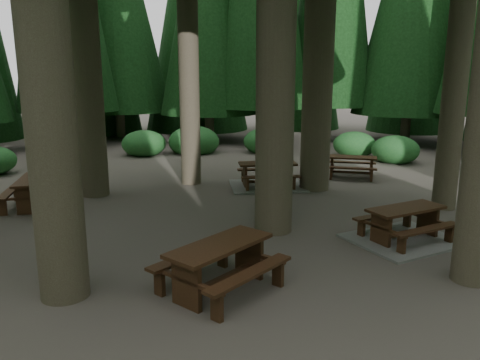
{
  "coord_description": "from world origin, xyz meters",
  "views": [
    {
      "loc": [
        -0.07,
        -9.97,
        3.47
      ],
      "look_at": [
        0.05,
        0.56,
        1.1
      ],
      "focal_mm": 35.0,
      "sensor_mm": 36.0,
      "label": 1
    }
  ],
  "objects_px": {
    "picnic_table_c": "(267,179)",
    "picnic_table_d": "(352,163)",
    "picnic_table_e": "(220,259)",
    "picnic_table_b": "(33,188)",
    "picnic_table_a": "(405,230)"
  },
  "relations": [
    {
      "from": "picnic_table_b",
      "to": "picnic_table_a",
      "type": "bearing_deg",
      "value": -118.13
    },
    {
      "from": "picnic_table_d",
      "to": "picnic_table_a",
      "type": "bearing_deg",
      "value": -79.22
    },
    {
      "from": "picnic_table_a",
      "to": "picnic_table_b",
      "type": "distance_m",
      "value": 9.43
    },
    {
      "from": "picnic_table_c",
      "to": "picnic_table_d",
      "type": "height_order",
      "value": "picnic_table_c"
    },
    {
      "from": "picnic_table_e",
      "to": "picnic_table_b",
      "type": "bearing_deg",
      "value": 86.11
    },
    {
      "from": "picnic_table_d",
      "to": "picnic_table_b",
      "type": "bearing_deg",
      "value": -144.33
    },
    {
      "from": "picnic_table_b",
      "to": "picnic_table_d",
      "type": "bearing_deg",
      "value": -80.01
    },
    {
      "from": "picnic_table_d",
      "to": "picnic_table_c",
      "type": "bearing_deg",
      "value": -140.16
    },
    {
      "from": "picnic_table_c",
      "to": "picnic_table_e",
      "type": "distance_m",
      "value": 7.41
    },
    {
      "from": "picnic_table_b",
      "to": "picnic_table_e",
      "type": "xyz_separation_m",
      "value": [
        5.15,
        -5.08,
        0.02
      ]
    },
    {
      "from": "picnic_table_c",
      "to": "picnic_table_d",
      "type": "relative_size",
      "value": 1.26
    },
    {
      "from": "picnic_table_a",
      "to": "picnic_table_d",
      "type": "bearing_deg",
      "value": 59.23
    },
    {
      "from": "picnic_table_a",
      "to": "picnic_table_b",
      "type": "bearing_deg",
      "value": 135.99
    },
    {
      "from": "picnic_table_d",
      "to": "picnic_table_e",
      "type": "relative_size",
      "value": 0.81
    },
    {
      "from": "picnic_table_c",
      "to": "picnic_table_b",
      "type": "bearing_deg",
      "value": -166.43
    }
  ]
}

